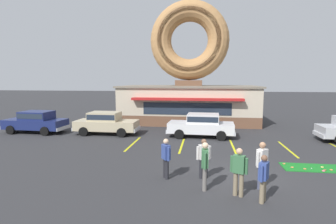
{
  "coord_description": "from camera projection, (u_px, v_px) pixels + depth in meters",
  "views": [
    {
      "loc": [
        -1.42,
        -10.23,
        3.88
      ],
      "look_at": [
        -3.47,
        5.0,
        2.0
      ],
      "focal_mm": 28.0,
      "sensor_mm": 36.0,
      "label": 1
    }
  ],
  "objects": [
    {
      "name": "pedestrian_crossing_woman",
      "position": [
        239.0,
        170.0,
        8.71
      ],
      "size": [
        0.55,
        0.37,
        1.65
      ],
      "color": "#7F7056",
      "rests_on": "ground"
    },
    {
      "name": "mini_donut_far_centre",
      "position": [
        325.0,
        170.0,
        11.21
      ],
      "size": [
        0.13,
        0.13,
        0.04
      ],
      "primitive_type": "torus",
      "color": "brown",
      "rests_on": "putting_mat"
    },
    {
      "name": "pedestrian_clipboard_woman",
      "position": [
        166.0,
        157.0,
        10.3
      ],
      "size": [
        0.41,
        0.52,
        1.61
      ],
      "color": "#232328",
      "rests_on": "ground"
    },
    {
      "name": "car_white",
      "position": [
        202.0,
        124.0,
        17.85
      ],
      "size": [
        4.64,
        2.14,
        1.6
      ],
      "color": "silver",
      "rests_on": "ground"
    },
    {
      "name": "parking_stripe_far_left",
      "position": [
        133.0,
        144.0,
        16.01
      ],
      "size": [
        0.12,
        3.6,
        0.01
      ],
      "primitive_type": "cube",
      "color": "yellow",
      "rests_on": "ground"
    },
    {
      "name": "trash_bin",
      "position": [
        125.0,
        119.0,
        22.6
      ],
      "size": [
        0.57,
        0.57,
        0.97
      ],
      "color": "#1E662D",
      "rests_on": "ground"
    },
    {
      "name": "parking_stripe_centre",
      "position": [
        287.0,
        149.0,
        14.82
      ],
      "size": [
        0.12,
        3.6,
        0.01
      ],
      "primitive_type": "cube",
      "color": "yellow",
      "rests_on": "ground"
    },
    {
      "name": "mini_donut_mid_right",
      "position": [
        331.0,
        170.0,
        11.24
      ],
      "size": [
        0.13,
        0.13,
        0.04
      ],
      "primitive_type": "torus",
      "color": "#D17F47",
      "rests_on": "putting_mat"
    },
    {
      "name": "ground_plane",
      "position": [
        238.0,
        179.0,
        10.35
      ],
      "size": [
        160.0,
        160.0,
        0.0
      ],
      "primitive_type": "plane",
      "color": "#2D2D30"
    },
    {
      "name": "car_champagne",
      "position": [
        106.0,
        122.0,
        18.8
      ],
      "size": [
        4.56,
        1.98,
        1.6
      ],
      "color": "#BCAD89",
      "rests_on": "ground"
    },
    {
      "name": "donut_shop_building",
      "position": [
        189.0,
        82.0,
        23.97
      ],
      "size": [
        12.3,
        6.75,
        10.96
      ],
      "color": "brown",
      "rests_on": "ground"
    },
    {
      "name": "pedestrian_leather_jacket_man",
      "position": [
        204.0,
        157.0,
        10.33
      ],
      "size": [
        0.57,
        0.35,
        1.59
      ],
      "color": "#232328",
      "rests_on": "ground"
    },
    {
      "name": "car_navy",
      "position": [
        36.0,
        121.0,
        19.34
      ],
      "size": [
        4.63,
        2.12,
        1.6
      ],
      "color": "navy",
      "rests_on": "ground"
    },
    {
      "name": "mini_donut_mid_left",
      "position": [
        323.0,
        171.0,
        11.1
      ],
      "size": [
        0.13,
        0.13,
        0.04
      ],
      "primitive_type": "torus",
      "color": "#D8667F",
      "rests_on": "putting_mat"
    },
    {
      "name": "pedestrian_blue_sweater_man",
      "position": [
        205.0,
        164.0,
        9.21
      ],
      "size": [
        0.24,
        0.6,
        1.72
      ],
      "color": "slate",
      "rests_on": "ground"
    },
    {
      "name": "golf_ball",
      "position": [
        311.0,
        168.0,
        11.42
      ],
      "size": [
        0.04,
        0.04,
        0.04
      ],
      "primitive_type": "sphere",
      "color": "white",
      "rests_on": "putting_mat"
    },
    {
      "name": "mini_donut_far_left",
      "position": [
        284.0,
        164.0,
        12.06
      ],
      "size": [
        0.13,
        0.13,
        0.04
      ],
      "primitive_type": "torus",
      "color": "#D17F47",
      "rests_on": "putting_mat"
    },
    {
      "name": "mini_donut_near_left",
      "position": [
        322.0,
        167.0,
        11.59
      ],
      "size": [
        0.13,
        0.13,
        0.04
      ],
      "primitive_type": "torus",
      "color": "#E5C666",
      "rests_on": "putting_mat"
    },
    {
      "name": "mini_donut_extra",
      "position": [
        305.0,
        169.0,
        11.36
      ],
      "size": [
        0.13,
        0.13,
        0.04
      ],
      "primitive_type": "torus",
      "color": "#D17F47",
      "rests_on": "putting_mat"
    },
    {
      "name": "parking_stripe_left",
      "position": [
        182.0,
        145.0,
        15.61
      ],
      "size": [
        0.12,
        3.6,
        0.01
      ],
      "primitive_type": "cube",
      "color": "yellow",
      "rests_on": "ground"
    },
    {
      "name": "parking_stripe_mid_left",
      "position": [
        233.0,
        147.0,
        15.22
      ],
      "size": [
        0.12,
        3.6,
        0.01
      ],
      "primitive_type": "cube",
      "color": "yellow",
      "rests_on": "ground"
    },
    {
      "name": "pedestrian_beanie_man",
      "position": [
        263.0,
        176.0,
        8.27
      ],
      "size": [
        0.39,
        0.54,
        1.55
      ],
      "color": "#7F7056",
      "rests_on": "ground"
    },
    {
      "name": "mini_donut_near_right",
      "position": [
        292.0,
        167.0,
        11.56
      ],
      "size": [
        0.13,
        0.13,
        0.04
      ],
      "primitive_type": "torus",
      "color": "#D17F47",
      "rests_on": "putting_mat"
    },
    {
      "name": "pedestrian_hooded_kid",
      "position": [
        262.0,
        163.0,
        9.34
      ],
      "size": [
        0.45,
        0.45,
        1.7
      ],
      "color": "#474C66",
      "rests_on": "ground"
    }
  ]
}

